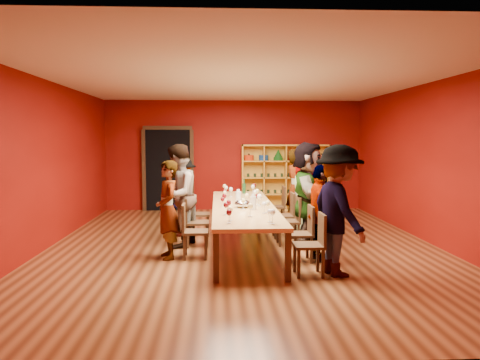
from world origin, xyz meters
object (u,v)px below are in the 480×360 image
object	(u,v)px
person_right_2	(308,194)
chair_person_right_3	(287,213)
person_right_0	(339,210)
wine_bottle	(244,188)
chair_person_left_3	(195,211)
chair_person_left_1	(190,228)
person_right_4	(296,188)
person_left_1	(168,210)
person_left_2	(178,196)
person_right_1	(320,213)
shelving_unit	(285,174)
person_right_3	(305,196)
chair_person_right_0	(314,241)
chair_person_left_2	(193,219)
chair_person_right_2	(292,218)
spittoon_bowl	(242,204)
person_left_3	(182,196)
tasting_table	(243,208)
chair_person_right_4	(279,204)
chair_person_right_1	(304,230)

from	to	relation	value
person_right_2	chair_person_right_3	xyz separation A→B (m)	(-0.28, 0.64, -0.45)
person_right_0	wine_bottle	xyz separation A→B (m)	(-1.13, 3.71, -0.07)
chair_person_left_3	wine_bottle	world-z (taller)	wine_bottle
chair_person_left_1	person_right_4	size ratio (longest dim) A/B	0.52
person_left_1	wine_bottle	xyz separation A→B (m)	(1.40, 2.64, 0.07)
person_left_2	person_right_1	world-z (taller)	person_left_2
shelving_unit	person_left_1	world-z (taller)	shelving_unit
person_right_0	person_right_3	distance (m)	2.58
chair_person_right_0	person_right_4	xyz separation A→B (m)	(0.38, 3.83, 0.36)
chair_person_left_2	person_left_2	distance (m)	0.51
person_left_2	chair_person_right_2	world-z (taller)	person_left_2
person_right_4	spittoon_bowl	world-z (taller)	person_right_4
wine_bottle	chair_person_right_3	bearing A→B (deg)	-54.99
person_left_1	person_left_3	distance (m)	1.81
person_left_3	chair_person_right_0	distance (m)	3.57
chair_person_left_2	chair_person_right_2	world-z (taller)	same
tasting_table	wine_bottle	world-z (taller)	wine_bottle
shelving_unit	chair_person_left_1	distance (m)	5.65
tasting_table	wine_bottle	distance (m)	1.84
person_left_2	person_left_3	xyz separation A→B (m)	(-0.00, 0.96, -0.12)
person_left_2	chair_person_right_4	xyz separation A→B (m)	(2.09, 1.92, -0.43)
person_right_3	chair_person_right_4	size ratio (longest dim) A/B	1.87
shelving_unit	chair_person_left_2	bearing A→B (deg)	-118.29
chair_person_left_2	person_right_1	distance (m)	2.38
shelving_unit	chair_person_right_4	xyz separation A→B (m)	(-0.49, -2.37, -0.49)
chair_person_right_1	person_right_4	bearing A→B (deg)	82.88
person_right_0	chair_person_right_3	bearing A→B (deg)	-6.06
person_left_2	person_right_0	xyz separation A→B (m)	(2.44, -1.91, 0.01)
person_left_1	chair_person_left_1	bearing A→B (deg)	72.42
person_left_3	chair_person_right_4	xyz separation A→B (m)	(2.10, 0.96, -0.31)
chair_person_right_1	person_right_3	world-z (taller)	person_right_3
chair_person_right_0	person_left_3	bearing A→B (deg)	126.10
wine_bottle	person_left_1	bearing A→B (deg)	-117.91
person_right_1	spittoon_bowl	size ratio (longest dim) A/B	5.54
chair_person_left_1	wine_bottle	bearing A→B (deg)	68.65
person_left_3	person_right_1	world-z (taller)	person_left_3
person_left_3	person_left_1	bearing A→B (deg)	8.81
chair_person_right_0	chair_person_right_1	xyz separation A→B (m)	(0.00, 0.78, 0.00)
chair_person_right_3	person_right_3	bearing A→B (deg)	0.00
person_right_2	person_left_2	bearing A→B (deg)	102.68
shelving_unit	chair_person_left_1	size ratio (longest dim) A/B	2.70
shelving_unit	person_right_3	xyz separation A→B (m)	(-0.14, -3.61, -0.15)
chair_person_right_1	person_right_2	distance (m)	1.27
chair_person_right_0	person_right_2	xyz separation A→B (m)	(0.28, 1.94, 0.45)
chair_person_right_2	spittoon_bowl	bearing A→B (deg)	-159.91
chair_person_right_1	spittoon_bowl	world-z (taller)	same
person_right_0	chair_person_right_4	size ratio (longest dim) A/B	2.10
chair_person_left_1	person_right_4	distance (m)	3.55
shelving_unit	person_right_4	world-z (taller)	shelving_unit
person_right_1	chair_person_right_3	world-z (taller)	person_right_1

